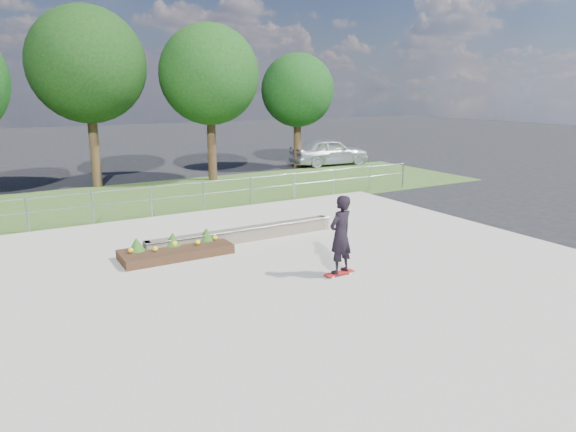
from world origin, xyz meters
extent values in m
plane|color=black|center=(0.00, 0.00, 0.00)|extent=(120.00, 120.00, 0.00)
cube|color=#355421|center=(0.00, 11.00, 0.01)|extent=(30.00, 8.00, 0.02)
cube|color=#A5A092|center=(0.00, 0.00, 0.03)|extent=(15.00, 15.00, 0.06)
cylinder|color=gray|center=(-6.00, 7.50, 0.60)|extent=(0.06, 0.06, 1.20)
cylinder|color=gray|center=(-4.00, 7.50, 0.60)|extent=(0.06, 0.06, 1.20)
cylinder|color=#94969C|center=(-2.00, 7.50, 0.60)|extent=(0.06, 0.06, 1.20)
cylinder|color=gray|center=(0.00, 7.50, 0.60)|extent=(0.06, 0.06, 1.20)
cylinder|color=gray|center=(2.00, 7.50, 0.60)|extent=(0.06, 0.06, 1.20)
cylinder|color=#919399|center=(4.00, 7.50, 0.60)|extent=(0.06, 0.06, 1.20)
cylinder|color=#919399|center=(6.00, 7.50, 0.60)|extent=(0.06, 0.06, 1.20)
cylinder|color=#9A9DA2|center=(8.00, 7.50, 0.60)|extent=(0.06, 0.06, 1.20)
cylinder|color=gray|center=(10.00, 7.50, 0.60)|extent=(0.06, 0.06, 1.20)
cylinder|color=gray|center=(0.00, 7.50, 1.15)|extent=(20.00, 0.04, 0.04)
cylinder|color=gray|center=(0.00, 7.50, 0.70)|extent=(20.00, 0.04, 0.04)
cylinder|color=#352515|center=(-2.50, 15.00, 1.69)|extent=(0.44, 0.44, 3.38)
sphere|color=black|center=(-2.50, 15.00, 5.62)|extent=(5.25, 5.25, 5.25)
cylinder|color=#322014|center=(3.00, 14.00, 1.57)|extent=(0.44, 0.44, 3.15)
sphere|color=black|center=(3.00, 14.00, 5.25)|extent=(4.90, 4.90, 4.90)
cylinder|color=#352215|center=(9.00, 15.50, 1.35)|extent=(0.44, 0.44, 2.70)
sphere|color=black|center=(9.00, 15.50, 4.50)|extent=(4.20, 4.20, 4.20)
cube|color=brown|center=(-0.45, 3.08, 0.26)|extent=(6.00, 0.40, 0.40)
cylinder|color=gray|center=(-0.45, 2.88, 0.46)|extent=(6.00, 0.06, 0.06)
cube|color=brown|center=(-3.35, 3.08, 0.26)|extent=(0.15, 0.42, 0.40)
cube|color=#64594A|center=(2.45, 3.08, 0.26)|extent=(0.15, 0.42, 0.40)
cube|color=black|center=(-2.68, 2.70, 0.18)|extent=(3.00, 1.20, 0.25)
sphere|color=yellow|center=(-3.88, 2.80, 0.39)|extent=(0.14, 0.14, 0.14)
sphere|color=yellow|center=(-3.28, 2.60, 0.39)|extent=(0.14, 0.14, 0.14)
sphere|color=yellow|center=(-2.68, 2.80, 0.39)|extent=(0.14, 0.14, 0.14)
sphere|color=yellow|center=(-2.08, 2.60, 0.39)|extent=(0.14, 0.14, 0.14)
sphere|color=yellow|center=(-1.48, 2.80, 0.39)|extent=(0.14, 0.14, 0.14)
cone|color=#214D16|center=(-3.68, 2.95, 0.49)|extent=(0.44, 0.44, 0.36)
cone|color=#204D16|center=(-2.68, 2.95, 0.49)|extent=(0.44, 0.44, 0.36)
cone|color=#1E4A15|center=(-1.68, 2.95, 0.49)|extent=(0.44, 0.44, 0.36)
cylinder|color=white|center=(0.07, -0.91, 0.09)|extent=(0.05, 0.03, 0.05)
cylinder|color=silver|center=(0.07, -0.73, 0.09)|extent=(0.05, 0.03, 0.05)
cylinder|color=white|center=(0.59, -0.91, 0.09)|extent=(0.05, 0.03, 0.05)
cylinder|color=silver|center=(0.59, -0.73, 0.09)|extent=(0.05, 0.03, 0.05)
cylinder|color=#9D9DA2|center=(0.07, -0.82, 0.11)|extent=(0.02, 0.18, 0.02)
cylinder|color=#A4A4A9|center=(0.59, -0.82, 0.11)|extent=(0.02, 0.18, 0.02)
cube|color=red|center=(0.33, -0.82, 0.13)|extent=(0.80, 0.21, 0.02)
imported|color=black|center=(0.33, -0.82, 1.12)|extent=(0.81, 0.64, 1.95)
imported|color=silver|center=(11.21, 15.37, 0.84)|extent=(5.06, 2.37, 1.67)
camera|label=1|loc=(-6.81, -10.53, 4.55)|focal=32.00mm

